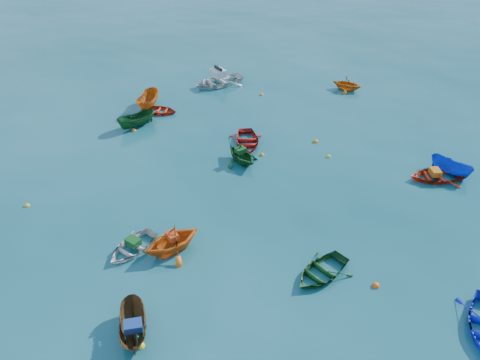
# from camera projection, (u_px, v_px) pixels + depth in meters

# --- Properties ---
(ground) EXTENTS (160.00, 160.00, 0.00)m
(ground) POSITION_uv_depth(u_px,v_px,m) (223.00, 241.00, 24.15)
(ground) COLOR #0B4850
(ground) RESTS_ON ground
(dinghy_white_near) EXTENTS (3.07, 3.47, 0.60)m
(dinghy_white_near) POSITION_uv_depth(u_px,v_px,m) (133.00, 250.00, 23.58)
(dinghy_white_near) COLOR beige
(dinghy_white_near) RESTS_ON ground
(sampan_brown_mid) EXTENTS (2.14, 3.14, 1.14)m
(sampan_brown_mid) POSITION_uv_depth(u_px,v_px,m) (135.00, 334.00, 19.40)
(sampan_brown_mid) COLOR #51381D
(sampan_brown_mid) RESTS_ON ground
(dinghy_orange_w) EXTENTS (3.96, 3.97, 1.58)m
(dinghy_orange_w) POSITION_uv_depth(u_px,v_px,m) (173.00, 250.00, 23.55)
(dinghy_orange_w) COLOR orange
(dinghy_orange_w) RESTS_ON ground
(dinghy_green_e) EXTENTS (3.67, 3.83, 0.65)m
(dinghy_green_e) POSITION_uv_depth(u_px,v_px,m) (321.00, 275.00, 22.17)
(dinghy_green_e) COLOR #0F4218
(dinghy_green_e) RESTS_ON ground
(dinghy_red_nw) EXTENTS (2.73, 2.01, 0.55)m
(dinghy_red_nw) POSITION_uv_depth(u_px,v_px,m) (160.00, 113.00, 36.21)
(dinghy_red_nw) COLOR red
(dinghy_red_nw) RESTS_ON ground
(sampan_orange_n) EXTENTS (1.30, 3.38, 1.30)m
(sampan_orange_n) POSITION_uv_depth(u_px,v_px,m) (149.00, 108.00, 36.90)
(sampan_orange_n) COLOR #BA5711
(sampan_orange_n) RESTS_ON ground
(dinghy_green_n) EXTENTS (3.47, 3.46, 1.39)m
(dinghy_green_n) POSITION_uv_depth(u_px,v_px,m) (241.00, 162.00, 30.34)
(dinghy_green_n) COLOR #114C1D
(dinghy_green_n) RESTS_ON ground
(dinghy_red_ne) EXTENTS (3.68, 3.01, 0.67)m
(dinghy_red_ne) POSITION_uv_depth(u_px,v_px,m) (435.00, 179.00, 28.77)
(dinghy_red_ne) COLOR #B7270F
(dinghy_red_ne) RESTS_ON ground
(sampan_blue_far) EXTENTS (2.77, 2.48, 1.05)m
(sampan_blue_far) POSITION_uv_depth(u_px,v_px,m) (449.00, 173.00, 29.28)
(sampan_blue_far) COLOR #0F36C5
(sampan_blue_far) RESTS_ON ground
(dinghy_red_far) EXTENTS (3.14, 3.79, 0.68)m
(dinghy_red_far) POSITION_uv_depth(u_px,v_px,m) (247.00, 144.00, 32.27)
(dinghy_red_far) COLOR #A4120D
(dinghy_red_far) RESTS_ON ground
(dinghy_orange_far) EXTENTS (2.96, 2.74, 1.29)m
(dinghy_orange_far) POSITION_uv_depth(u_px,v_px,m) (347.00, 90.00, 39.75)
(dinghy_orange_far) COLOR #C36412
(dinghy_orange_far) RESTS_ON ground
(sampan_green_far) EXTENTS (2.79, 3.00, 1.15)m
(sampan_green_far) POSITION_uv_depth(u_px,v_px,m) (137.00, 126.00, 34.34)
(sampan_green_far) COLOR #10461C
(sampan_green_far) RESTS_ON ground
(motorboat_white) EXTENTS (5.30, 5.22, 1.50)m
(motorboat_white) POSITION_uv_depth(u_px,v_px,m) (219.00, 84.00, 40.69)
(motorboat_white) COLOR silver
(motorboat_white) RESTS_ON ground
(tarp_green_a) EXTENTS (0.86, 0.78, 0.34)m
(tarp_green_a) POSITION_uv_depth(u_px,v_px,m) (133.00, 242.00, 23.38)
(tarp_green_a) COLOR #134D1C
(tarp_green_a) RESTS_ON dinghy_white_near
(tarp_blue_a) EXTENTS (0.87, 0.77, 0.35)m
(tarp_blue_a) POSITION_uv_depth(u_px,v_px,m) (133.00, 326.00, 18.86)
(tarp_blue_a) COLOR navy
(tarp_blue_a) RESTS_ON sampan_brown_mid
(tarp_orange_a) EXTENTS (0.78, 0.77, 0.30)m
(tarp_orange_a) POSITION_uv_depth(u_px,v_px,m) (172.00, 236.00, 23.03)
(tarp_orange_a) COLOR #CA3E14
(tarp_orange_a) RESTS_ON dinghy_orange_w
(tarp_green_b) EXTENTS (0.81, 0.81, 0.32)m
(tarp_green_b) POSITION_uv_depth(u_px,v_px,m) (240.00, 150.00, 29.92)
(tarp_green_b) COLOR #124B1A
(tarp_green_b) RESTS_ON dinghy_green_n
(tarp_orange_b) EXTENTS (0.71, 0.84, 0.35)m
(tarp_orange_b) POSITION_uv_depth(u_px,v_px,m) (435.00, 172.00, 28.47)
(tarp_orange_b) COLOR #C56714
(tarp_orange_b) RESTS_ON dinghy_red_ne
(buoy_ye_a) EXTENTS (0.35, 0.35, 0.35)m
(buoy_ye_a) POSITION_uv_depth(u_px,v_px,m) (141.00, 346.00, 18.94)
(buoy_ye_a) COLOR yellow
(buoy_ye_a) RESTS_ON ground
(buoy_or_b) EXTENTS (0.35, 0.35, 0.35)m
(buoy_or_b) POSITION_uv_depth(u_px,v_px,m) (376.00, 286.00, 21.59)
(buoy_or_b) COLOR #F2590D
(buoy_or_b) RESTS_ON ground
(buoy_ye_b) EXTENTS (0.30, 0.30, 0.30)m
(buoy_ye_b) POSITION_uv_depth(u_px,v_px,m) (27.00, 206.00, 26.54)
(buoy_ye_b) COLOR gold
(buoy_ye_b) RESTS_ON ground
(buoy_or_c) EXTENTS (0.31, 0.31, 0.31)m
(buoy_or_c) POSITION_uv_depth(u_px,v_px,m) (134.00, 131.00, 33.78)
(buoy_or_c) COLOR orange
(buoy_or_c) RESTS_ON ground
(buoy_ye_c) EXTENTS (0.31, 0.31, 0.31)m
(buoy_ye_c) POSITION_uv_depth(u_px,v_px,m) (262.00, 155.00, 31.05)
(buoy_ye_c) COLOR gold
(buoy_ye_c) RESTS_ON ground
(buoy_or_d) EXTENTS (0.38, 0.38, 0.38)m
(buoy_or_d) POSITION_uv_depth(u_px,v_px,m) (315.00, 142.00, 32.49)
(buoy_or_d) COLOR orange
(buoy_or_d) RESTS_ON ground
(buoy_ye_d) EXTENTS (0.33, 0.33, 0.33)m
(buoy_ye_d) POSITION_uv_depth(u_px,v_px,m) (144.00, 96.00, 38.76)
(buoy_ye_d) COLOR gold
(buoy_ye_d) RESTS_ON ground
(buoy_or_e) EXTENTS (0.31, 0.31, 0.31)m
(buoy_or_e) POSITION_uv_depth(u_px,v_px,m) (261.00, 95.00, 38.88)
(buoy_or_e) COLOR orange
(buoy_or_e) RESTS_ON ground
(buoy_ye_e) EXTENTS (0.31, 0.31, 0.31)m
(buoy_ye_e) POSITION_uv_depth(u_px,v_px,m) (329.00, 157.00, 30.86)
(buoy_ye_e) COLOR yellow
(buoy_ye_e) RESTS_ON ground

